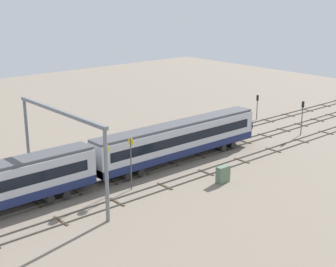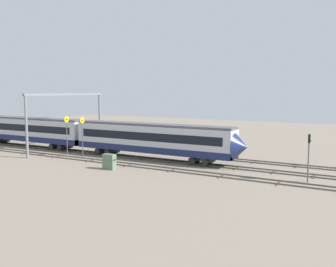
{
  "view_description": "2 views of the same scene",
  "coord_description": "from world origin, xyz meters",
  "views": [
    {
      "loc": [
        -35.09,
        -42.31,
        20.45
      ],
      "look_at": [
        2.39,
        0.91,
        3.57
      ],
      "focal_mm": 52.67,
      "sensor_mm": 36.0,
      "label": 1
    },
    {
      "loc": [
        30.8,
        -43.68,
        9.48
      ],
      "look_at": [
        5.57,
        0.66,
        3.65
      ],
      "focal_mm": 40.44,
      "sensor_mm": 36.0,
      "label": 2
    }
  ],
  "objects": [
    {
      "name": "ground_plane",
      "position": [
        0.0,
        0.0,
        0.0
      ],
      "size": [
        141.37,
        141.37,
        0.0
      ],
      "primitive_type": "plane",
      "color": "gray"
    },
    {
      "name": "track_near_foreground",
      "position": [
        -0.0,
        -4.97,
        0.07
      ],
      "size": [
        125.37,
        2.4,
        0.16
      ],
      "color": "#59544C",
      "rests_on": "ground"
    },
    {
      "name": "track_with_train",
      "position": [
        0.0,
        0.0,
        0.07
      ],
      "size": [
        125.37,
        2.4,
        0.16
      ],
      "color": "#59544C",
      "rests_on": "ground"
    },
    {
      "name": "track_middle",
      "position": [
        0.0,
        4.97,
        0.07
      ],
      "size": [
        125.37,
        2.4,
        0.16
      ],
      "color": "#59544C",
      "rests_on": "ground"
    },
    {
      "name": "overhead_gantry",
      "position": [
        -12.4,
        0.09,
        6.62
      ],
      "size": [
        0.4,
        16.36,
        9.04
      ],
      "color": "slate",
      "rests_on": "ground"
    },
    {
      "name": "speed_sign_near_foreground",
      "position": [
        -9.32,
        -3.18,
        3.63
      ],
      "size": [
        0.14,
        0.88,
        5.71
      ],
      "color": "#4C4C51",
      "rests_on": "ground"
    },
    {
      "name": "speed_sign_mid_trackside",
      "position": [
        -6.28,
        -3.21,
        3.61
      ],
      "size": [
        0.14,
        0.86,
        5.71
      ],
      "color": "#4C4C51",
      "rests_on": "ground"
    },
    {
      "name": "signal_light_trackside_approach",
      "position": [
        24.42,
        -3.15,
        3.25
      ],
      "size": [
        0.31,
        0.32,
        5.01
      ],
      "color": "#4C4C51",
      "rests_on": "ground"
    },
    {
      "name": "signal_light_trackside_departure",
      "position": [
        26.51,
        6.73,
        2.67
      ],
      "size": [
        0.31,
        0.32,
        4.03
      ],
      "color": "#4C4C51",
      "rests_on": "ground"
    },
    {
      "name": "relay_cabinet",
      "position": [
        2.46,
        -8.19,
        0.93
      ],
      "size": [
        1.56,
        0.78,
        1.86
      ],
      "color": "#597259",
      "rests_on": "ground"
    }
  ]
}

